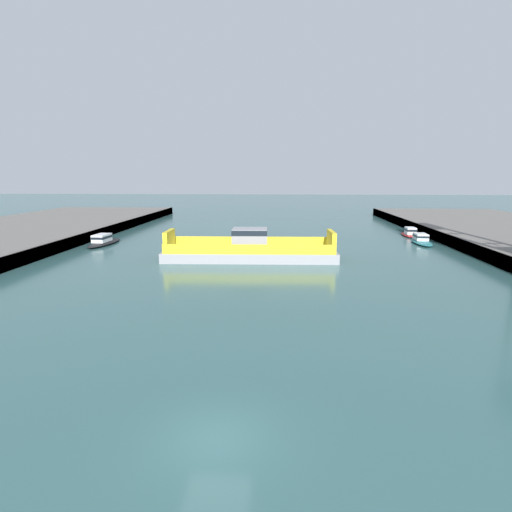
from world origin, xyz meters
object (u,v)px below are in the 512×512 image
Objects in this scene: chain_ferry at (250,250)px; moored_boat_near_right at (103,241)px; moored_boat_near_left at (410,233)px; moored_boat_mid_left at (421,240)px.

chain_ferry is 22.91m from moored_boat_near_right.
chain_ferry is 3.21× the size of moored_boat_near_left.
moored_boat_mid_left is at bearing 28.56° from chain_ferry.
moored_boat_near_right is 44.83m from moored_boat_mid_left.
moored_boat_mid_left is (44.65, 3.96, -0.07)m from moored_boat_near_right.
moored_boat_near_left reaches higher than moored_boat_mid_left.
moored_boat_near_left is at bearing 13.63° from moored_boat_near_right.
moored_boat_near_left is at bearing 85.68° from moored_boat_mid_left.
chain_ferry reaches higher than moored_boat_near_right.
chain_ferry reaches higher than moored_boat_near_left.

